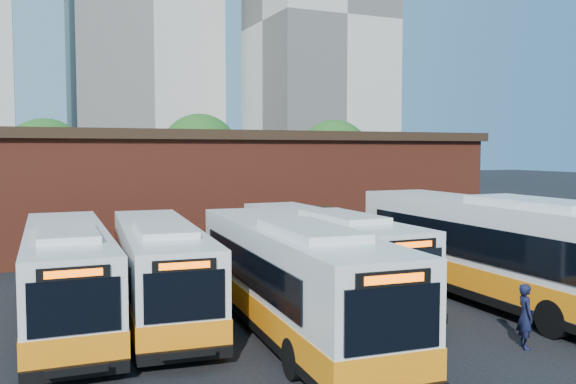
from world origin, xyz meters
name	(u,v)px	position (x,y,z in m)	size (l,w,h in m)	color
ground	(436,323)	(0.00, 0.00, 0.00)	(220.00, 220.00, 0.00)	black
bus_farwest	(67,279)	(-10.52, 4.48, 1.43)	(2.82, 11.63, 3.14)	silver
bus_west	(160,272)	(-7.67, 4.48, 1.41)	(3.42, 11.52, 3.10)	silver
bus_midwest	(292,283)	(-4.60, 0.76, 1.53)	(3.44, 12.51, 3.37)	silver
bus_mideast	(325,256)	(-1.47, 4.73, 1.44)	(2.56, 11.72, 3.18)	silver
bus_east	(498,255)	(3.47, 1.11, 1.73)	(3.19, 14.05, 3.81)	silver
transit_worker	(525,316)	(0.70, -2.96, 0.89)	(0.65, 0.42, 1.77)	black
depot_building	(231,185)	(0.00, 20.00, 3.26)	(28.60, 12.60, 6.40)	maroon
tree_west	(46,160)	(-10.00, 32.00, 4.64)	(6.00, 6.00, 7.65)	#382314
tree_mid	(200,153)	(2.00, 34.00, 5.08)	(6.56, 6.56, 8.36)	#382314
tree_east	(334,156)	(13.00, 31.00, 4.83)	(6.24, 6.24, 7.96)	#382314
tower_right	(318,23)	(30.00, 68.00, 24.34)	(18.00, 18.00, 49.20)	beige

